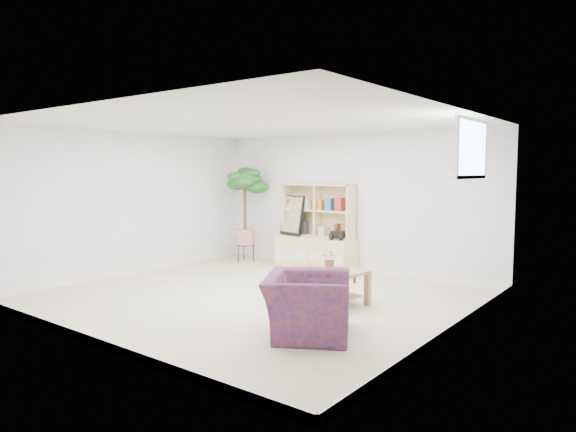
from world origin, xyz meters
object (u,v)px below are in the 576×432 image
Objects in this scene: coffee_table at (323,285)px; armchair at (307,301)px; floor_tree at (245,214)px; storage_unit at (315,227)px.

armchair is (0.63, -1.26, 0.14)m from coffee_table.
armchair is at bearing -55.79° from coffee_table.
coffee_table is at bearing -29.70° from floor_tree.
coffee_table is at bearing -52.60° from storage_unit.
armchair is at bearing -56.66° from storage_unit.
floor_tree is 1.83× the size of armchair.
floor_tree reaches higher than storage_unit.
storage_unit is at bearing 135.08° from coffee_table.
armchair is (3.56, -2.93, -0.54)m from floor_tree.
storage_unit is 3.76m from armchair.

